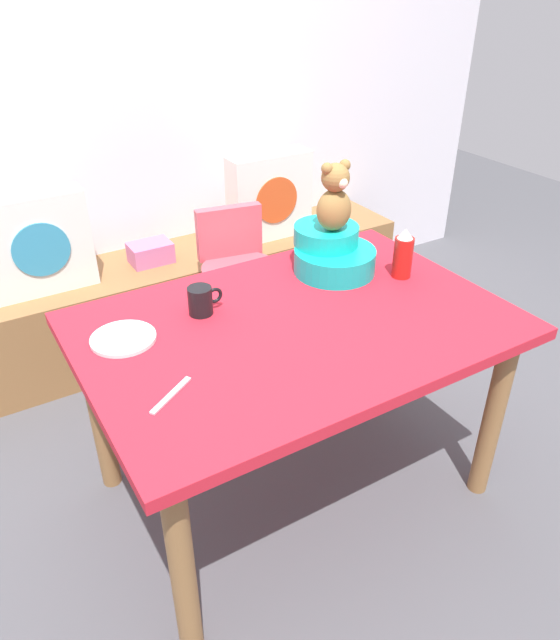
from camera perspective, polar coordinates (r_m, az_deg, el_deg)
ground_plane at (r=2.39m, az=1.29°, el=-15.35°), size 8.00×8.00×0.00m
back_wall at (r=3.03m, az=-14.81°, el=22.07°), size 4.40×0.10×2.60m
window_bench at (r=3.13m, az=-10.65°, el=1.93°), size 2.60×0.44×0.46m
pillow_floral_left at (r=2.80m, az=-22.12°, el=6.74°), size 0.44×0.15×0.44m
pillow_floral_right at (r=3.16m, az=-1.00°, el=11.73°), size 0.44×0.15×0.44m
book_stack at (r=2.99m, az=-12.24°, el=6.29°), size 0.20×0.14×0.10m
dining_table at (r=1.98m, az=1.50°, el=-2.49°), size 1.37×0.94×0.74m
highchair at (r=2.71m, az=-3.95°, el=4.49°), size 0.37×0.49×0.79m
infant_seat_teal at (r=2.22m, az=4.97°, el=6.48°), size 0.30×0.33×0.16m
teddy_bear at (r=2.14m, az=5.23°, el=11.48°), size 0.13×0.12×0.25m
ketchup_bottle at (r=2.20m, az=11.66°, el=6.15°), size 0.07×0.07×0.18m
coffee_mug at (r=1.96m, az=-7.54°, el=1.87°), size 0.12×0.08×0.09m
dinner_plate_near at (r=1.88m, az=-14.73°, el=-1.71°), size 0.20×0.20×0.01m
table_fork at (r=1.63m, az=-10.36°, el=-7.05°), size 0.15×0.11×0.01m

